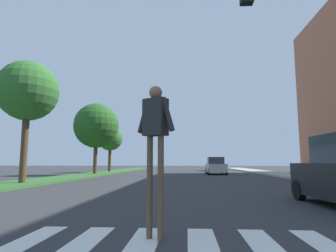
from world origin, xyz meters
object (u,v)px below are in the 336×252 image
(tree_far, at_px, (96,126))
(sedan_midblock, at_px, (216,166))
(tree_mid, at_px, (28,92))
(tree_distant, at_px, (110,138))
(sedan_distant, at_px, (213,165))
(pedestrian_performer, at_px, (155,135))

(tree_far, distance_m, sedan_midblock, 12.48)
(tree_mid, xyz_separation_m, sedan_midblock, (11.49, 14.65, -4.24))
(tree_mid, height_order, sedan_midblock, tree_mid)
(sedan_midblock, bearing_deg, tree_far, -167.32)
(tree_mid, bearing_deg, tree_distant, 91.85)
(tree_far, relative_size, sedan_distant, 1.47)
(sedan_distant, bearing_deg, sedan_midblock, -93.80)
(tree_distant, bearing_deg, pedestrian_performer, -73.25)
(pedestrian_performer, bearing_deg, tree_mid, 129.25)
(tree_mid, height_order, pedestrian_performer, tree_mid)
(tree_mid, xyz_separation_m, tree_far, (-0.08, 12.05, -0.35))
(tree_distant, bearing_deg, tree_far, -85.62)
(pedestrian_performer, relative_size, sedan_distant, 0.55)
(tree_distant, height_order, sedan_distant, tree_distant)
(tree_distant, distance_m, sedan_distant, 15.18)
(tree_far, bearing_deg, tree_distant, 94.38)
(tree_mid, distance_m, tree_far, 12.06)
(tree_distant, bearing_deg, sedan_midblock, -20.10)
(pedestrian_performer, height_order, sedan_midblock, pedestrian_performer)
(pedestrian_performer, distance_m, sedan_midblock, 24.84)
(sedan_midblock, bearing_deg, tree_distant, 159.90)
(tree_far, relative_size, pedestrian_performer, 2.69)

